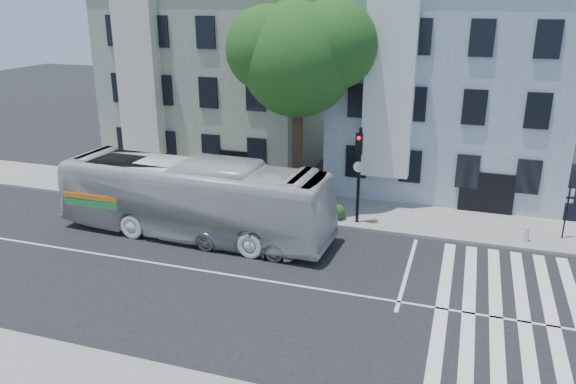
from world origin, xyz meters
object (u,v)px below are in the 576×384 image
at_px(bus, 194,198).
at_px(traffic_signal, 359,164).
at_px(sedan, 246,231).
at_px(fire_hydrant, 527,233).

height_order(bus, traffic_signal, traffic_signal).
xyz_separation_m(bus, traffic_signal, (6.83, 3.38, 1.29)).
bearing_deg(bus, traffic_signal, -61.42).
bearing_deg(sedan, bus, 79.08).
distance_m(bus, traffic_signal, 7.73).
bearing_deg(bus, fire_hydrant, -73.68).
height_order(traffic_signal, fire_hydrant, traffic_signal).
height_order(sedan, fire_hydrant, sedan).
xyz_separation_m(sedan, traffic_signal, (4.05, 3.98, 2.31)).
distance_m(bus, sedan, 3.01).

